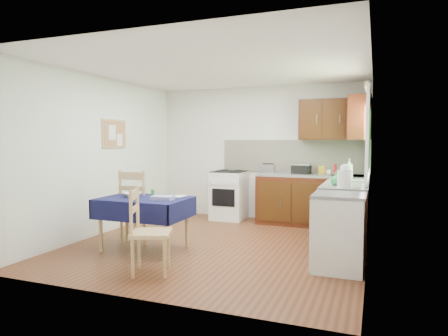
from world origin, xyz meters
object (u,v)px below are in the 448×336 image
at_px(chair_near, 147,228).
at_px(sandwich_press, 301,169).
at_px(dish_rack, 350,180).
at_px(chair_far, 137,203).
at_px(kettle, 344,177).
at_px(dining_table, 144,206).
at_px(toaster, 268,169).

distance_m(chair_near, sandwich_press, 3.49).
bearing_deg(chair_near, sandwich_press, -40.85).
relative_size(chair_near, dish_rack, 2.43).
bearing_deg(chair_far, kettle, -179.17).
distance_m(dining_table, dish_rack, 2.95).
bearing_deg(dish_rack, chair_near, -139.24).
distance_m(chair_far, sandwich_press, 2.94).
bearing_deg(kettle, sandwich_press, 114.70).
relative_size(toaster, dish_rack, 0.60).
bearing_deg(chair_near, kettle, -76.96).
xyz_separation_m(chair_far, sandwich_press, (2.05, 2.06, 0.43)).
distance_m(dining_table, kettle, 2.65).
xyz_separation_m(chair_near, kettle, (2.01, 1.38, 0.52)).
height_order(dining_table, chair_near, chair_near).
bearing_deg(toaster, dish_rack, -28.12).
relative_size(dining_table, toaster, 5.02).
bearing_deg(dining_table, chair_near, -73.10).
xyz_separation_m(toaster, kettle, (1.43, -1.75, 0.05)).
distance_m(toaster, kettle, 2.26).
xyz_separation_m(chair_far, toaster, (1.48, 1.93, 0.42)).
distance_m(dining_table, toaster, 2.60).
xyz_separation_m(chair_far, dish_rack, (2.94, 1.02, 0.36)).
relative_size(chair_far, dish_rack, 2.68).
height_order(dining_table, dish_rack, dish_rack).
height_order(chair_far, sandwich_press, sandwich_press).
bearing_deg(dining_table, sandwich_press, 38.66).
bearing_deg(chair_near, dish_rack, -63.94).
bearing_deg(toaster, chair_near, -96.75).
bearing_deg(chair_far, dish_rack, -163.57).
xyz_separation_m(dining_table, chair_near, (0.54, -0.82, -0.10)).
height_order(chair_near, sandwich_press, sandwich_press).
bearing_deg(sandwich_press, dish_rack, -56.70).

